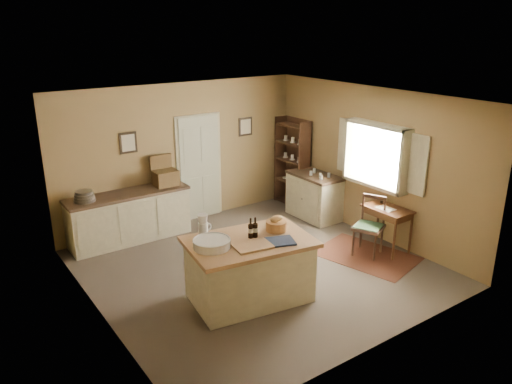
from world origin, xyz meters
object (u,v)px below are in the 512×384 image
sideboard (130,215)px  work_island (249,268)px  right_cabinet (314,196)px  shelving_unit (294,162)px  writing_desk (387,214)px  desk_chair (369,227)px

sideboard → work_island: bearing=-78.2°
work_island → right_cabinet: work_island is taller
shelving_unit → sideboard: bearing=176.8°
work_island → writing_desk: bearing=8.6°
right_cabinet → writing_desk: bearing=-90.0°
desk_chair → right_cabinet: 1.85m
shelving_unit → work_island: bearing=-137.9°
work_island → desk_chair: (2.44, 0.03, 0.01)m
sideboard → right_cabinet: 3.59m
right_cabinet → shelving_unit: bearing=80.0°
sideboard → desk_chair: sideboard is taller
work_island → writing_desk: work_island is taller
work_island → sideboard: 2.95m
sideboard → writing_desk: size_ratio=2.65×
desk_chair → writing_desk: bearing=-30.4°
sideboard → writing_desk: bearing=-40.2°
sideboard → right_cabinet: sideboard is taller
work_island → writing_desk: (2.83, -0.01, 0.18)m
right_cabinet → shelving_unit: size_ratio=0.60×
sideboard → desk_chair: size_ratio=2.20×
writing_desk → work_island: bearing=179.8°
writing_desk → shelving_unit: shelving_unit is taller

